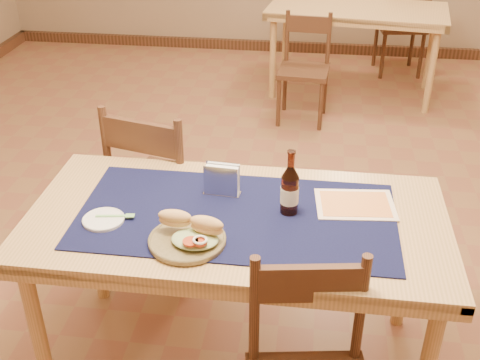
# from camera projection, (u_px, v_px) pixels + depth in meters

# --- Properties ---
(main_table) EXTENTS (1.60, 0.80, 0.75)m
(main_table) POSITION_uv_depth(u_px,v_px,m) (237.00, 234.00, 2.32)
(main_table) COLOR tan
(main_table) RESTS_ON ground
(placemat) EXTENTS (1.20, 0.60, 0.01)m
(placemat) POSITION_uv_depth(u_px,v_px,m) (237.00, 215.00, 2.28)
(placemat) COLOR #0E1235
(placemat) RESTS_ON main_table
(baseboard) EXTENTS (6.00, 7.00, 0.10)m
(baseboard) POSITION_uv_depth(u_px,v_px,m) (257.00, 241.00, 3.32)
(baseboard) COLOR #4E2D1C
(baseboard) RESTS_ON ground
(back_table) EXTENTS (1.53, 0.90, 0.75)m
(back_table) POSITION_uv_depth(u_px,v_px,m) (357.00, 17.00, 5.00)
(back_table) COLOR tan
(back_table) RESTS_ON ground
(chair_main_far) EXTENTS (0.54, 0.54, 0.96)m
(chair_main_far) POSITION_uv_depth(u_px,v_px,m) (162.00, 186.00, 2.96)
(chair_main_far) COLOR #4E2D1C
(chair_main_far) RESTS_ON ground
(chair_back_near) EXTENTS (0.41, 0.41, 0.82)m
(chair_back_near) POSITION_uv_depth(u_px,v_px,m) (304.00, 67.00, 4.65)
(chair_back_near) COLOR #4E2D1C
(chair_back_near) RESTS_ON ground
(chair_back_far) EXTENTS (0.46, 0.46, 0.89)m
(chair_back_far) POSITION_uv_depth(u_px,v_px,m) (402.00, 25.00, 5.52)
(chair_back_far) COLOR #4E2D1C
(chair_back_far) RESTS_ON ground
(sandwich_plate) EXTENTS (0.28, 0.28, 0.11)m
(sandwich_plate) POSITION_uv_depth(u_px,v_px,m) (190.00, 236.00, 2.11)
(sandwich_plate) COLOR brown
(sandwich_plate) RESTS_ON placemat
(side_plate) EXTENTS (0.16, 0.16, 0.01)m
(side_plate) POSITION_uv_depth(u_px,v_px,m) (103.00, 219.00, 2.24)
(side_plate) COLOR white
(side_plate) RESTS_ON placemat
(fork) EXTENTS (0.15, 0.04, 0.00)m
(fork) POSITION_uv_depth(u_px,v_px,m) (118.00, 216.00, 2.25)
(fork) COLOR #78C16A
(fork) RESTS_ON side_plate
(beer_bottle) EXTENTS (0.07, 0.07, 0.26)m
(beer_bottle) POSITION_uv_depth(u_px,v_px,m) (290.00, 190.00, 2.25)
(beer_bottle) COLOR #481A0C
(beer_bottle) RESTS_ON placemat
(napkin_holder) EXTENTS (0.15, 0.06, 0.13)m
(napkin_holder) POSITION_uv_depth(u_px,v_px,m) (222.00, 180.00, 2.38)
(napkin_holder) COLOR silver
(napkin_holder) RESTS_ON placemat
(menu_card) EXTENTS (0.32, 0.25, 0.01)m
(menu_card) POSITION_uv_depth(u_px,v_px,m) (355.00, 204.00, 2.34)
(menu_card) COLOR beige
(menu_card) RESTS_ON placemat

